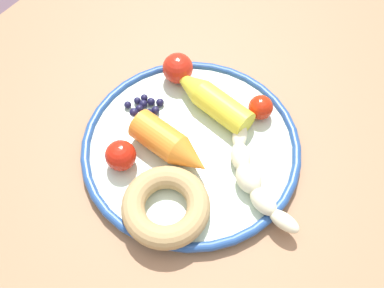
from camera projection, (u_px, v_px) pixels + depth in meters
ground_plane at (183, 277)px, 1.20m from camera, size 6.00×6.00×0.00m
dining_table at (176, 169)px, 0.67m from camera, size 1.19×0.77×0.71m
plate at (192, 145)px, 0.58m from camera, size 0.29×0.29×0.02m
banana at (253, 178)px, 0.54m from camera, size 0.11×0.14×0.03m
carrot_orange at (171, 146)px, 0.55m from camera, size 0.05×0.11×0.04m
carrot_yellow at (209, 98)px, 0.59m from camera, size 0.06×0.14×0.04m
donut at (166, 206)px, 0.52m from camera, size 0.13×0.13×0.03m
blueberry_pile at (145, 106)px, 0.60m from camera, size 0.05×0.05×0.02m
tomato_near at (261, 107)px, 0.59m from camera, size 0.03×0.03×0.03m
tomato_mid at (178, 68)px, 0.62m from camera, size 0.04×0.04×0.04m
tomato_far at (121, 156)px, 0.55m from camera, size 0.04×0.04×0.04m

